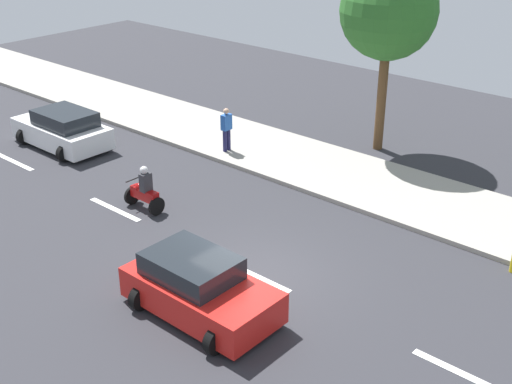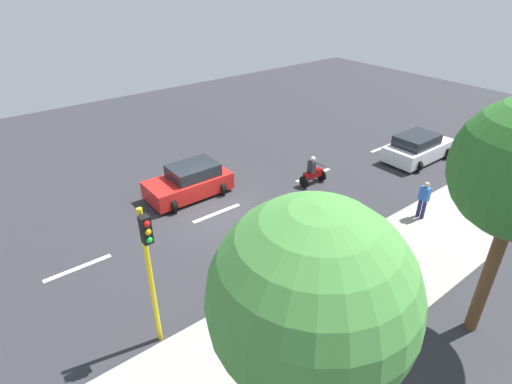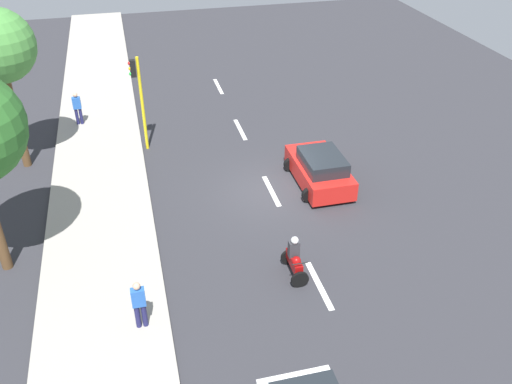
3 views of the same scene
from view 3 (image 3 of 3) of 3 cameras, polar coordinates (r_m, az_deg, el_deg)
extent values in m
cube|color=#2D2D33|center=(23.21, 1.60, 0.00)|extent=(40.00, 60.00, 0.10)
cube|color=#9E998E|center=(22.58, -15.80, -2.06)|extent=(4.00, 60.00, 0.15)
cube|color=white|center=(33.65, -3.92, 10.85)|extent=(0.20, 2.40, 0.01)
cube|color=white|center=(28.27, -1.64, 6.48)|extent=(0.20, 2.40, 0.01)
cube|color=white|center=(23.18, 1.60, 0.11)|extent=(0.20, 2.40, 0.01)
cube|color=white|center=(18.65, 6.56, -9.56)|extent=(0.20, 2.40, 0.01)
cube|color=red|center=(23.60, 6.54, 2.11)|extent=(1.90, 3.90, 0.80)
cube|color=#1E2328|center=(23.01, 6.91, 3.18)|extent=(1.60, 2.18, 0.56)
cylinder|color=black|center=(24.52, 3.65, 2.88)|extent=(0.64, 0.22, 0.64)
cylinder|color=black|center=(25.03, 7.34, 3.33)|extent=(0.64, 0.22, 0.64)
cylinder|color=black|center=(22.44, 5.58, -0.30)|extent=(0.64, 0.22, 0.64)
cylinder|color=black|center=(23.00, 9.55, 0.26)|extent=(0.64, 0.22, 0.64)
cylinder|color=black|center=(18.35, 4.56, -9.02)|extent=(0.60, 0.10, 0.60)
cylinder|color=black|center=(19.22, 3.46, -6.72)|extent=(0.60, 0.10, 0.60)
cube|color=#990C0C|center=(18.66, 3.98, -7.17)|extent=(0.28, 1.10, 0.36)
sphere|color=#990C0C|center=(18.40, 4.19, -7.12)|extent=(0.32, 0.32, 0.32)
cylinder|color=black|center=(18.03, 4.55, -7.40)|extent=(0.55, 0.04, 0.04)
cube|color=#333338|center=(18.45, 3.94, -5.90)|extent=(0.36, 0.24, 0.60)
sphere|color=silver|center=(18.16, 4.03, -5.01)|extent=(0.26, 0.26, 0.26)
cylinder|color=#1E1E4C|center=(29.75, -17.65, 7.51)|extent=(0.16, 0.16, 0.85)
cylinder|color=#1E1E4C|center=(29.77, -18.03, 7.46)|extent=(0.16, 0.16, 0.85)
cube|color=#2659B2|center=(29.48, -18.08, 8.75)|extent=(0.40, 0.24, 0.60)
sphere|color=tan|center=(29.32, -18.22, 9.52)|extent=(0.22, 0.22, 0.22)
cylinder|color=#1E1E4C|center=(17.09, -11.47, -12.33)|extent=(0.16, 0.16, 0.85)
cylinder|color=#1E1E4C|center=(17.09, -12.15, -12.42)|extent=(0.16, 0.16, 0.85)
cube|color=#2659B2|center=(16.59, -12.09, -10.60)|extent=(0.40, 0.24, 0.60)
sphere|color=tan|center=(16.31, -12.27, -9.50)|extent=(0.22, 0.22, 0.22)
cylinder|color=yellow|center=(26.01, -11.67, 8.83)|extent=(0.14, 0.14, 4.50)
cube|color=black|center=(25.37, -12.62, 12.38)|extent=(0.24, 0.24, 0.76)
sphere|color=red|center=(25.28, -12.96, 12.85)|extent=(0.16, 0.16, 0.16)
sphere|color=#F2A50C|center=(25.36, -12.89, 12.34)|extent=(0.16, 0.16, 0.16)
sphere|color=green|center=(25.45, -12.82, 11.84)|extent=(0.16, 0.16, 0.16)
cylinder|color=brown|center=(26.17, -23.55, 6.80)|extent=(0.36, 0.36, 4.45)
camera|label=1|loc=(33.68, 18.29, 26.74)|focal=47.40mm
camera|label=2|loc=(28.09, -32.55, 22.35)|focal=28.67mm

